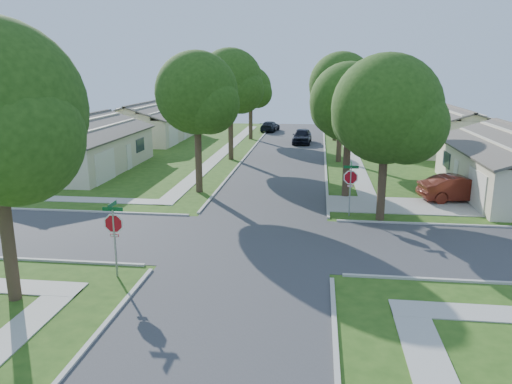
{
  "coord_description": "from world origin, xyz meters",
  "views": [
    {
      "loc": [
        2.89,
        -21.91,
        7.89
      ],
      "look_at": [
        -0.23,
        3.05,
        1.6
      ],
      "focal_mm": 35.0,
      "sensor_mm": 36.0,
      "label": 1
    }
  ],
  "objects_px": {
    "tree_e_mid": "(342,88)",
    "car_curb_east": "(302,136)",
    "house_nw_far": "(148,126)",
    "car_curb_west": "(270,126)",
    "tree_w_near": "(198,97)",
    "car_driveway": "(460,188)",
    "tree_w_far": "(251,90)",
    "tree_e_far": "(337,86)",
    "tree_ne_corner": "(388,114)",
    "stop_sign_sw": "(114,227)",
    "house_nw_near": "(77,151)",
    "house_ne_far": "(452,134)",
    "tree_e_near": "(350,106)",
    "tree_w_mid": "(231,84)",
    "stop_sign_ne": "(351,180)"
  },
  "relations": [
    {
      "from": "tree_e_mid",
      "to": "car_curb_east",
      "type": "distance_m",
      "value": 12.16
    },
    {
      "from": "house_nw_far",
      "to": "car_curb_west",
      "type": "relative_size",
      "value": 3.06
    },
    {
      "from": "tree_e_mid",
      "to": "house_nw_far",
      "type": "distance_m",
      "value": 23.95
    },
    {
      "from": "tree_w_near",
      "to": "car_driveway",
      "type": "xyz_separation_m",
      "value": [
        16.14,
        -0.31,
        -5.32
      ]
    },
    {
      "from": "tree_w_far",
      "to": "tree_e_far",
      "type": "bearing_deg",
      "value": 0.0
    },
    {
      "from": "tree_ne_corner",
      "to": "car_driveway",
      "type": "relative_size",
      "value": 1.8
    },
    {
      "from": "stop_sign_sw",
      "to": "house_nw_near",
      "type": "relative_size",
      "value": 0.22
    },
    {
      "from": "house_ne_far",
      "to": "car_curb_west",
      "type": "height_order",
      "value": "house_ne_far"
    },
    {
      "from": "tree_e_near",
      "to": "tree_ne_corner",
      "type": "height_order",
      "value": "tree_ne_corner"
    },
    {
      "from": "tree_w_mid",
      "to": "tree_w_far",
      "type": "xyz_separation_m",
      "value": [
        -0.01,
        13.0,
        -0.98
      ]
    },
    {
      "from": "stop_sign_sw",
      "to": "tree_e_near",
      "type": "bearing_deg",
      "value": 55.41
    },
    {
      "from": "tree_w_near",
      "to": "house_nw_far",
      "type": "bearing_deg",
      "value": 116.27
    },
    {
      "from": "tree_ne_corner",
      "to": "house_nw_near",
      "type": "xyz_separation_m",
      "value": [
        -22.35,
        10.79,
        -4.08
      ]
    },
    {
      "from": "tree_w_near",
      "to": "house_ne_far",
      "type": "height_order",
      "value": "tree_w_near"
    },
    {
      "from": "house_nw_near",
      "to": "car_driveway",
      "type": "xyz_separation_m",
      "value": [
        27.49,
        -6.3,
        -0.72
      ]
    },
    {
      "from": "stop_sign_sw",
      "to": "tree_e_far",
      "type": "xyz_separation_m",
      "value": [
        9.45,
        38.71,
        3.95
      ]
    },
    {
      "from": "stop_sign_sw",
      "to": "tree_ne_corner",
      "type": "bearing_deg",
      "value": 38.84
    },
    {
      "from": "car_curb_west",
      "to": "stop_sign_sw",
      "type": "bearing_deg",
      "value": 95.89
    },
    {
      "from": "house_ne_far",
      "to": "tree_e_far",
      "type": "bearing_deg",
      "value": 155.97
    },
    {
      "from": "house_nw_near",
      "to": "tree_w_near",
      "type": "bearing_deg",
      "value": -27.83
    },
    {
      "from": "tree_w_far",
      "to": "house_ne_far",
      "type": "distance_m",
      "value": 21.61
    },
    {
      "from": "house_nw_far",
      "to": "car_driveway",
      "type": "distance_m",
      "value": 36.04
    },
    {
      "from": "house_ne_far",
      "to": "car_curb_east",
      "type": "relative_size",
      "value": 2.91
    },
    {
      "from": "stop_sign_sw",
      "to": "house_nw_far",
      "type": "bearing_deg",
      "value": 107.1
    },
    {
      "from": "stop_sign_sw",
      "to": "tree_w_far",
      "type": "relative_size",
      "value": 0.37
    },
    {
      "from": "tree_e_mid",
      "to": "tree_ne_corner",
      "type": "xyz_separation_m",
      "value": [
        1.6,
        -16.8,
        -0.66
      ]
    },
    {
      "from": "stop_sign_ne",
      "to": "car_curb_east",
      "type": "height_order",
      "value": "stop_sign_ne"
    },
    {
      "from": "tree_w_near",
      "to": "car_driveway",
      "type": "relative_size",
      "value": 1.87
    },
    {
      "from": "tree_e_far",
      "to": "tree_w_far",
      "type": "relative_size",
      "value": 1.09
    },
    {
      "from": "house_ne_far",
      "to": "house_nw_far",
      "type": "height_order",
      "value": "same"
    },
    {
      "from": "tree_w_mid",
      "to": "house_nw_far",
      "type": "bearing_deg",
      "value": 135.93
    },
    {
      "from": "car_curb_east",
      "to": "house_nw_far",
      "type": "bearing_deg",
      "value": -179.96
    },
    {
      "from": "house_nw_far",
      "to": "tree_e_far",
      "type": "bearing_deg",
      "value": 5.53
    },
    {
      "from": "stop_sign_ne",
      "to": "tree_w_mid",
      "type": "bearing_deg",
      "value": 119.8
    },
    {
      "from": "house_nw_far",
      "to": "tree_ne_corner",
      "type": "bearing_deg",
      "value": -51.19
    },
    {
      "from": "stop_sign_ne",
      "to": "house_ne_far",
      "type": "bearing_deg",
      "value": 65.07
    },
    {
      "from": "house_ne_far",
      "to": "car_driveway",
      "type": "bearing_deg",
      "value": -102.48
    },
    {
      "from": "tree_w_far",
      "to": "car_driveway",
      "type": "bearing_deg",
      "value": -57.45
    },
    {
      "from": "house_ne_far",
      "to": "car_driveway",
      "type": "relative_size",
      "value": 2.83
    },
    {
      "from": "tree_e_near",
      "to": "car_curb_east",
      "type": "height_order",
      "value": "tree_e_near"
    },
    {
      "from": "tree_e_near",
      "to": "tree_e_far",
      "type": "xyz_separation_m",
      "value": [
        0.0,
        25.0,
        0.34
      ]
    },
    {
      "from": "tree_w_near",
      "to": "house_nw_near",
      "type": "distance_m",
      "value": 13.63
    },
    {
      "from": "stop_sign_ne",
      "to": "tree_w_near",
      "type": "height_order",
      "value": "tree_w_near"
    },
    {
      "from": "car_driveway",
      "to": "tree_w_near",
      "type": "bearing_deg",
      "value": 77.67
    },
    {
      "from": "stop_sign_ne",
      "to": "stop_sign_sw",
      "type": "bearing_deg",
      "value": -135.0
    },
    {
      "from": "tree_e_far",
      "to": "car_curb_east",
      "type": "xyz_separation_m",
      "value": [
        -3.55,
        -2.73,
        -5.18
      ]
    },
    {
      "from": "stop_sign_sw",
      "to": "house_ne_far",
      "type": "height_order",
      "value": "house_ne_far"
    },
    {
      "from": "tree_w_mid",
      "to": "car_driveway",
      "type": "distance_m",
      "value": 21.08
    },
    {
      "from": "tree_w_mid",
      "to": "tree_ne_corner",
      "type": "bearing_deg",
      "value": -56.78
    },
    {
      "from": "tree_e_mid",
      "to": "house_nw_near",
      "type": "xyz_separation_m",
      "value": [
        -20.75,
        -6.01,
        -4.74
      ]
    }
  ]
}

